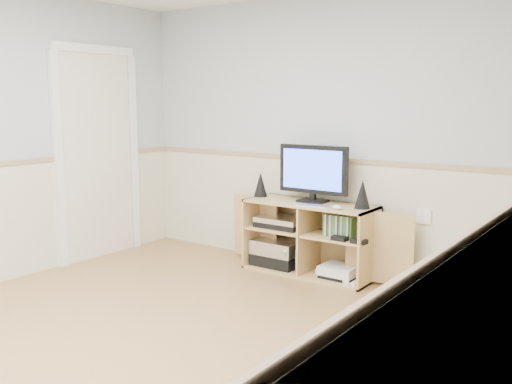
% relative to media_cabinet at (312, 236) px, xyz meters
% --- Properties ---
extents(room, '(4.04, 4.54, 2.54)m').
position_rel_media_cabinet_xyz_m(room, '(-0.10, -1.93, 0.88)').
color(room, tan).
rests_on(room, ground).
extents(media_cabinet, '(1.86, 0.45, 0.65)m').
position_rel_media_cabinet_xyz_m(media_cabinet, '(0.00, 0.00, 0.00)').
color(media_cabinet, tan).
rests_on(media_cabinet, floor).
extents(monitor, '(0.67, 0.18, 0.51)m').
position_rel_media_cabinet_xyz_m(monitor, '(-0.00, -0.01, 0.60)').
color(monitor, black).
rests_on(monitor, media_cabinet).
extents(speaker_left, '(0.13, 0.13, 0.23)m').
position_rel_media_cabinet_xyz_m(speaker_left, '(-0.55, -0.03, 0.44)').
color(speaker_left, black).
rests_on(speaker_left, media_cabinet).
extents(speaker_right, '(0.13, 0.13, 0.25)m').
position_rel_media_cabinet_xyz_m(speaker_right, '(0.50, -0.03, 0.44)').
color(speaker_right, black).
rests_on(speaker_right, media_cabinet).
extents(keyboard, '(0.30, 0.17, 0.01)m').
position_rel_media_cabinet_xyz_m(keyboard, '(0.10, -0.19, 0.32)').
color(keyboard, silver).
rests_on(keyboard, media_cabinet).
extents(mouse, '(0.11, 0.10, 0.04)m').
position_rel_media_cabinet_xyz_m(mouse, '(0.34, -0.19, 0.34)').
color(mouse, white).
rests_on(mouse, media_cabinet).
extents(av_components, '(0.52, 0.33, 0.47)m').
position_rel_media_cabinet_xyz_m(av_components, '(-0.32, -0.05, -0.11)').
color(av_components, black).
rests_on(av_components, media_cabinet).
extents(game_consoles, '(0.45, 0.30, 0.11)m').
position_rel_media_cabinet_xyz_m(game_consoles, '(0.31, -0.07, -0.26)').
color(game_consoles, white).
rests_on(game_consoles, media_cabinet).
extents(game_cases, '(0.27, 0.14, 0.19)m').
position_rel_media_cabinet_xyz_m(game_cases, '(0.32, -0.07, 0.15)').
color(game_cases, '#3F8C3F').
rests_on(game_cases, media_cabinet).
extents(wall_outlet, '(0.12, 0.03, 0.12)m').
position_rel_media_cabinet_xyz_m(wall_outlet, '(0.96, 0.18, 0.27)').
color(wall_outlet, white).
rests_on(wall_outlet, wall_back).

